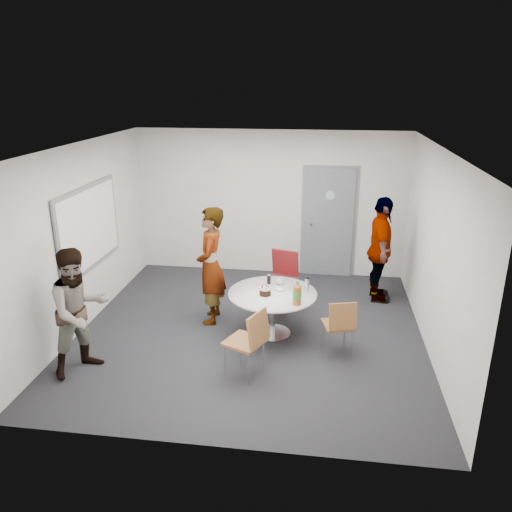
# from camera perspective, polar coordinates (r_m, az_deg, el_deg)

# --- Properties ---
(floor) EXTENTS (5.00, 5.00, 0.00)m
(floor) POSITION_cam_1_polar(r_m,az_deg,el_deg) (7.50, -0.62, -8.57)
(floor) COLOR #252429
(floor) RESTS_ON ground
(ceiling) EXTENTS (5.00, 5.00, 0.00)m
(ceiling) POSITION_cam_1_polar(r_m,az_deg,el_deg) (6.67, -0.70, 12.35)
(ceiling) COLOR silver
(ceiling) RESTS_ON wall_back
(wall_back) EXTENTS (5.00, 0.00, 5.00)m
(wall_back) POSITION_cam_1_polar(r_m,az_deg,el_deg) (9.36, 1.62, 6.03)
(wall_back) COLOR beige
(wall_back) RESTS_ON floor
(wall_left) EXTENTS (0.00, 5.00, 5.00)m
(wall_left) POSITION_cam_1_polar(r_m,az_deg,el_deg) (7.73, -19.32, 1.99)
(wall_left) COLOR beige
(wall_left) RESTS_ON floor
(wall_right) EXTENTS (0.00, 5.00, 5.00)m
(wall_right) POSITION_cam_1_polar(r_m,az_deg,el_deg) (7.06, 19.83, 0.32)
(wall_right) COLOR beige
(wall_right) RESTS_ON floor
(wall_front) EXTENTS (5.00, 0.00, 5.00)m
(wall_front) POSITION_cam_1_polar(r_m,az_deg,el_deg) (4.70, -5.21, -8.23)
(wall_front) COLOR beige
(wall_front) RESTS_ON floor
(door) EXTENTS (1.02, 0.17, 2.12)m
(door) POSITION_cam_1_polar(r_m,az_deg,el_deg) (9.37, 8.30, 3.80)
(door) COLOR slate
(door) RESTS_ON wall_back
(whiteboard) EXTENTS (0.04, 1.90, 1.25)m
(whiteboard) POSITION_cam_1_polar(r_m,az_deg,el_deg) (7.86, -18.50, 3.12)
(whiteboard) COLOR slate
(whiteboard) RESTS_ON wall_left
(table) EXTENTS (1.27, 1.27, 1.01)m
(table) POSITION_cam_1_polar(r_m,az_deg,el_deg) (7.15, 2.12, -4.85)
(table) COLOR white
(table) RESTS_ON floor
(chair_near_left) EXTENTS (0.60, 0.58, 0.90)m
(chair_near_left) POSITION_cam_1_polar(r_m,az_deg,el_deg) (6.19, -0.64, -9.28)
(chair_near_left) COLOR brown
(chair_near_left) RESTS_ON floor
(chair_near_right) EXTENTS (0.48, 0.51, 0.81)m
(chair_near_right) POSITION_cam_1_polar(r_m,az_deg,el_deg) (6.77, 9.58, -7.49)
(chair_near_right) COLOR brown
(chair_near_right) RESTS_ON floor
(chair_far) EXTENTS (0.57, 0.61, 0.97)m
(chair_far) POSITION_cam_1_polar(r_m,az_deg,el_deg) (8.00, 3.02, -2.05)
(chair_far) COLOR maroon
(chair_far) RESTS_ON floor
(person_main) EXTENTS (0.48, 0.69, 1.80)m
(person_main) POSITION_cam_1_polar(r_m,az_deg,el_deg) (7.50, -5.20, -1.12)
(person_main) COLOR #A5C6EA
(person_main) RESTS_ON floor
(person_left) EXTENTS (0.97, 1.01, 1.64)m
(person_left) POSITION_cam_1_polar(r_m,az_deg,el_deg) (6.59, -19.52, -5.98)
(person_left) COLOR white
(person_left) RESTS_ON floor
(person_right) EXTENTS (0.45, 1.05, 1.78)m
(person_right) POSITION_cam_1_polar(r_m,az_deg,el_deg) (8.46, 14.02, 0.69)
(person_right) COLOR black
(person_right) RESTS_ON floor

